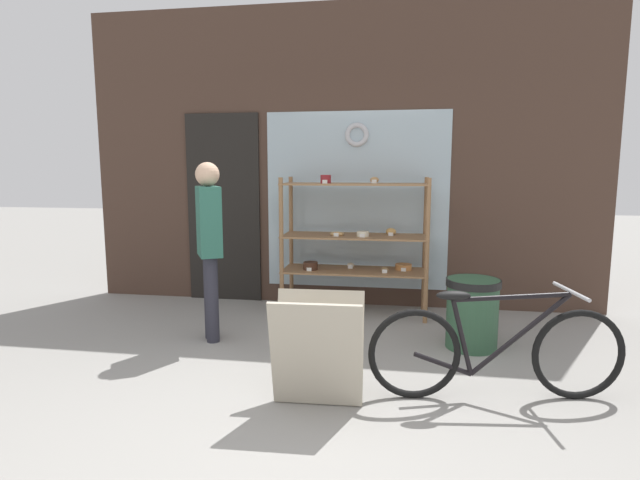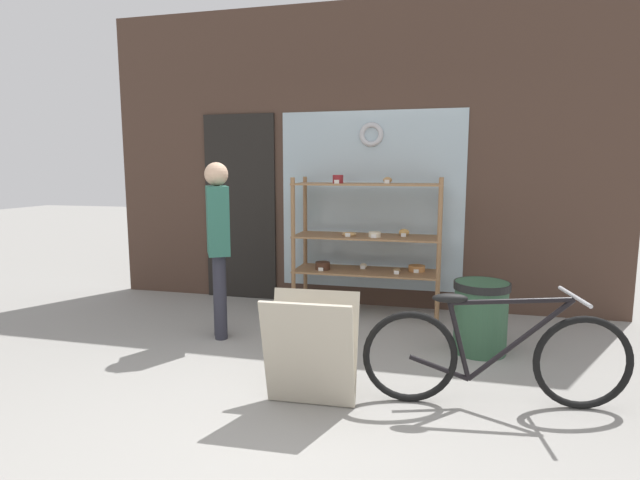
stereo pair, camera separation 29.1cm
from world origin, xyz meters
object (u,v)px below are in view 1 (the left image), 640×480
display_case (355,235)px  pedestrian (209,238)px  sandwich_board (318,350)px  trash_bin (472,310)px  bicycle (495,350)px

display_case → pedestrian: size_ratio=0.95×
display_case → pedestrian: bearing=-138.7°
display_case → sandwich_board: size_ratio=2.10×
sandwich_board → trash_bin: sandwich_board is taller
display_case → bicycle: 2.16m
bicycle → pedestrian: bearing=152.1°
display_case → bicycle: display_case is taller
display_case → sandwich_board: bearing=-91.1°
bicycle → sandwich_board: 1.15m
display_case → sandwich_board: display_case is taller
sandwich_board → pedestrian: 1.63m
display_case → trash_bin: 1.45m
bicycle → sandwich_board: (-1.12, -0.27, 0.03)m
pedestrian → sandwich_board: bearing=-162.5°
display_case → trash_bin: (1.07, -0.85, -0.50)m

